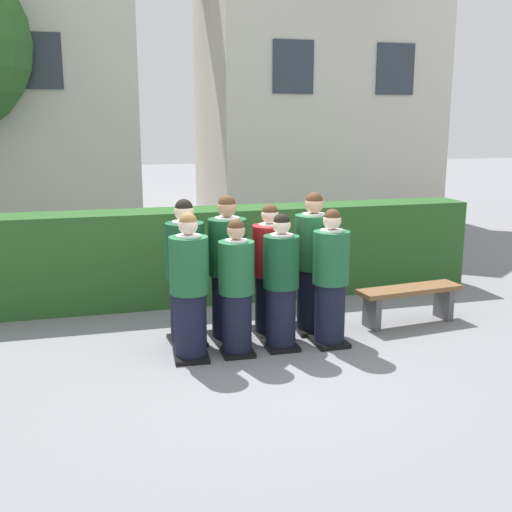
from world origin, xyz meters
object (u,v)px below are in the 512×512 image
Objects in this scene: student_rear_row_0 at (186,276)px; student_front_row_2 at (281,285)px; student_front_row_0 at (190,290)px; student_in_red_blazer at (270,273)px; student_rear_row_1 at (228,272)px; student_rear_row_3 at (313,266)px; wooden_bench at (409,297)px; student_front_row_3 at (331,281)px; student_front_row_1 at (236,291)px.

student_front_row_2 is at bearing -22.82° from student_rear_row_0.
student_front_row_0 is 1.19m from student_in_red_blazer.
student_in_red_blazer is (0.53, 0.05, -0.06)m from student_rear_row_1.
wooden_bench is (1.30, -0.06, -0.48)m from student_rear_row_3.
student_front_row_3 is 0.92× the size of student_rear_row_3.
student_rear_row_0 reaches higher than student_front_row_2.
student_front_row_1 is at bearing -179.72° from student_front_row_3.
student_front_row_0 is at bearing -162.24° from student_rear_row_3.
student_in_red_blazer is 0.55m from student_rear_row_3.
student_front_row_0 is 0.49m from student_rear_row_0.
student_front_row_2 is 1.09× the size of wooden_bench.
student_rear_row_1 reaches higher than student_rear_row_0.
student_front_row_0 is 1.69m from student_rear_row_3.
student_in_red_blazer reaches higher than student_front_row_1.
student_front_row_3 is at bearing 0.54° from student_front_row_0.
student_front_row_3 is at bearing -4.03° from student_front_row_2.
student_front_row_2 is (0.53, 0.05, 0.02)m from student_front_row_1.
student_front_row_1 is at bearing 1.08° from student_front_row_0.
student_rear_row_0 is at bearing 179.32° from wooden_bench.
student_in_red_blazer is (1.06, 0.53, -0.01)m from student_front_row_0.
student_rear_row_0 is (0.03, 0.49, 0.04)m from student_front_row_0.
student_rear_row_0 reaches higher than student_front_row_3.
wooden_bench is at bearing 12.07° from student_front_row_2.
student_front_row_2 is 0.48m from student_in_red_blazer.
student_rear_row_0 is 0.98× the size of student_rear_row_1.
student_front_row_1 is 0.88× the size of student_rear_row_3.
student_rear_row_0 is at bearing 86.08° from student_front_row_0.
student_rear_row_0 is at bearing 135.86° from student_front_row_1.
student_rear_row_0 reaches higher than student_front_row_0.
student_front_row_1 is 2.45m from wooden_bench.
student_front_row_0 reaches higher than student_front_row_2.
student_front_row_1 is at bearing -44.14° from student_rear_row_0.
student_rear_row_1 is 1.00× the size of student_rear_row_3.
student_rear_row_3 is at bearing 1.41° from student_rear_row_1.
student_in_red_blazer reaches higher than student_front_row_3.
student_rear_row_1 is 1.08× the size of student_in_red_blazer.
student_front_row_1 is at bearing -90.90° from student_rear_row_1.
student_front_row_3 is (1.64, 0.02, -0.01)m from student_front_row_0.
student_front_row_3 is 1.67m from student_rear_row_0.
wooden_bench is at bearing -0.68° from student_rear_row_0.
student_rear_row_0 reaches higher than student_front_row_1.
student_rear_row_3 is at bearing 1.02° from student_rear_row_0.
student_front_row_3 is 1.40m from wooden_bench.
student_front_row_0 reaches higher than wooden_bench.
student_in_red_blazer is at bearing 26.71° from student_front_row_0.
student_rear_row_3 is at bearing 177.27° from wooden_bench.
wooden_bench is (2.87, -0.03, -0.46)m from student_rear_row_0.
student_in_red_blazer is 1.12× the size of wooden_bench.
wooden_bench is at bearing 10.52° from student_front_row_1.
student_front_row_0 is at bearing -179.46° from student_front_row_3.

